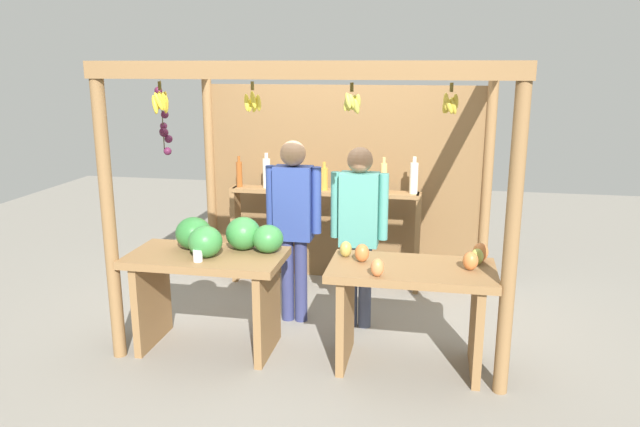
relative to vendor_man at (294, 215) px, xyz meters
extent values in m
plane|color=gray|center=(0.25, 0.13, -0.96)|extent=(12.00, 12.00, 0.00)
cylinder|color=olive|center=(-1.19, -0.92, 0.16)|extent=(0.10, 0.10, 2.24)
cylinder|color=olive|center=(1.68, -0.92, 0.16)|extent=(0.10, 0.10, 2.24)
cylinder|color=olive|center=(-1.19, 1.17, 0.16)|extent=(0.10, 0.10, 2.24)
cylinder|color=olive|center=(1.68, 1.17, 0.16)|extent=(0.10, 0.10, 2.24)
cube|color=olive|center=(0.25, -0.92, 1.22)|extent=(2.97, 0.12, 0.12)
cube|color=olive|center=(-1.19, 0.13, 1.22)|extent=(0.12, 2.19, 0.12)
cube|color=olive|center=(1.68, 0.13, 1.22)|extent=(0.12, 2.19, 0.12)
cube|color=brown|center=(0.25, 1.19, 0.05)|extent=(2.87, 0.04, 2.02)
cylinder|color=brown|center=(-0.76, -0.83, 1.11)|extent=(0.02, 0.02, 0.06)
ellipsoid|color=gold|center=(-0.73, -0.83, 1.00)|extent=(0.04, 0.08, 0.14)
ellipsoid|color=gold|center=(-0.73, -0.81, 0.98)|extent=(0.06, 0.07, 0.14)
ellipsoid|color=gold|center=(-0.75, -0.79, 1.00)|extent=(0.06, 0.04, 0.14)
ellipsoid|color=gold|center=(-0.78, -0.80, 1.00)|extent=(0.08, 0.06, 0.14)
ellipsoid|color=gold|center=(-0.78, -0.82, 1.01)|extent=(0.05, 0.06, 0.14)
ellipsoid|color=gold|center=(-0.79, -0.84, 0.98)|extent=(0.05, 0.07, 0.14)
ellipsoid|color=gold|center=(-0.79, -0.87, 0.98)|extent=(0.07, 0.06, 0.14)
ellipsoid|color=gold|center=(-0.75, -0.87, 1.00)|extent=(0.08, 0.04, 0.14)
ellipsoid|color=gold|center=(-0.74, -0.84, 1.00)|extent=(0.06, 0.07, 0.14)
cylinder|color=brown|center=(-0.11, -0.73, 1.11)|extent=(0.02, 0.02, 0.06)
ellipsoid|color=yellow|center=(-0.07, -0.72, 0.99)|extent=(0.04, 0.07, 0.13)
ellipsoid|color=yellow|center=(-0.10, -0.69, 0.98)|extent=(0.08, 0.05, 0.13)
ellipsoid|color=yellow|center=(-0.13, -0.71, 0.99)|extent=(0.06, 0.07, 0.13)
ellipsoid|color=yellow|center=(-0.15, -0.75, 1.00)|extent=(0.05, 0.06, 0.13)
ellipsoid|color=yellow|center=(-0.10, -0.76, 1.02)|extent=(0.06, 0.05, 0.13)
cylinder|color=brown|center=(0.60, -0.84, 1.11)|extent=(0.02, 0.02, 0.06)
ellipsoid|color=#D1CC4C|center=(0.65, -0.84, 1.02)|extent=(0.04, 0.08, 0.11)
ellipsoid|color=#D1CC4C|center=(0.63, -0.81, 1.00)|extent=(0.05, 0.05, 0.11)
ellipsoid|color=#D1CC4C|center=(0.61, -0.80, 1.01)|extent=(0.05, 0.04, 0.11)
ellipsoid|color=#D1CC4C|center=(0.59, -0.82, 1.00)|extent=(0.05, 0.05, 0.11)
ellipsoid|color=#D1CC4C|center=(0.57, -0.83, 1.00)|extent=(0.05, 0.07, 0.12)
ellipsoid|color=#D1CC4C|center=(0.58, -0.85, 1.02)|extent=(0.05, 0.07, 0.11)
ellipsoid|color=#D1CC4C|center=(0.59, -0.88, 1.03)|extent=(0.06, 0.05, 0.11)
ellipsoid|color=#D1CC4C|center=(0.61, -0.87, 1.02)|extent=(0.07, 0.05, 0.11)
ellipsoid|color=#D1CC4C|center=(0.64, -0.87, 0.99)|extent=(0.06, 0.06, 0.12)
cylinder|color=brown|center=(1.25, -0.74, 1.11)|extent=(0.02, 0.02, 0.06)
ellipsoid|color=gold|center=(1.28, -0.75, 1.02)|extent=(0.04, 0.08, 0.12)
ellipsoid|color=gold|center=(1.27, -0.72, 0.99)|extent=(0.07, 0.07, 0.13)
ellipsoid|color=gold|center=(1.24, -0.70, 0.99)|extent=(0.08, 0.05, 0.12)
ellipsoid|color=gold|center=(1.22, -0.72, 1.00)|extent=(0.05, 0.06, 0.12)
ellipsoid|color=gold|center=(1.22, -0.76, 1.02)|extent=(0.04, 0.05, 0.12)
ellipsoid|color=gold|center=(1.24, -0.78, 1.00)|extent=(0.08, 0.05, 0.12)
ellipsoid|color=gold|center=(1.27, -0.76, 0.99)|extent=(0.07, 0.06, 0.13)
cylinder|color=#4C422D|center=(-0.92, -0.48, 0.87)|extent=(0.01, 0.01, 0.55)
sphere|color=#47142D|center=(-0.94, -0.48, 1.06)|extent=(0.06, 0.06, 0.06)
sphere|color=#47142D|center=(-0.90, -0.49, 1.00)|extent=(0.07, 0.07, 0.07)
sphere|color=#601E42|center=(-0.93, -0.50, 0.95)|extent=(0.07, 0.07, 0.07)
sphere|color=#47142D|center=(-0.90, -0.48, 0.88)|extent=(0.06, 0.06, 0.06)
sphere|color=#601E42|center=(-0.92, -0.46, 0.79)|extent=(0.06, 0.06, 0.06)
sphere|color=#47142D|center=(-0.92, -0.47, 0.74)|extent=(0.07, 0.07, 0.07)
sphere|color=#47142D|center=(-0.92, -0.49, 0.75)|extent=(0.06, 0.06, 0.06)
sphere|color=#511938|center=(-0.89, -0.45, 0.69)|extent=(0.06, 0.06, 0.06)
sphere|color=#511938|center=(-0.89, -0.48, 0.60)|extent=(0.06, 0.06, 0.06)
cube|color=olive|center=(-0.54, -0.66, -0.20)|extent=(1.21, 0.64, 0.06)
cube|color=olive|center=(-1.03, -0.66, -0.60)|extent=(0.06, 0.58, 0.73)
cube|color=olive|center=(-0.06, -0.66, -0.60)|extent=(0.06, 0.58, 0.73)
ellipsoid|color=#38843D|center=(-0.52, -0.72, -0.05)|extent=(0.34, 0.34, 0.24)
ellipsoid|color=#38843D|center=(-0.30, -0.48, -0.04)|extent=(0.33, 0.33, 0.26)
ellipsoid|color=#2D7533|center=(-0.69, -0.54, -0.04)|extent=(0.37, 0.37, 0.26)
ellipsoid|color=#38843D|center=(-0.08, -0.52, -0.06)|extent=(0.26, 0.26, 0.22)
cylinder|color=white|center=(-0.54, -0.84, -0.13)|extent=(0.07, 0.07, 0.09)
cube|color=olive|center=(1.04, -0.66, -0.20)|extent=(1.21, 0.64, 0.06)
cube|color=olive|center=(0.55, -0.66, -0.60)|extent=(0.06, 0.58, 0.73)
cube|color=olive|center=(1.52, -0.66, -0.60)|extent=(0.06, 0.58, 0.73)
ellipsoid|color=#A8B24C|center=(1.50, -0.52, -0.11)|extent=(0.13, 0.13, 0.12)
ellipsoid|color=#E07F47|center=(0.81, -0.91, -0.11)|extent=(0.13, 0.13, 0.13)
ellipsoid|color=#CC7038|center=(1.45, -0.65, -0.10)|extent=(0.15, 0.15, 0.14)
ellipsoid|color=#CC7038|center=(1.53, -0.42, -0.10)|extent=(0.15, 0.15, 0.14)
ellipsoid|color=#B79E47|center=(0.53, -0.52, -0.11)|extent=(0.10, 0.10, 0.12)
ellipsoid|color=#CC7038|center=(0.66, -0.61, -0.10)|extent=(0.15, 0.15, 0.14)
cube|color=olive|center=(-0.83, 0.91, -0.46)|extent=(0.05, 0.20, 1.00)
cube|color=olive|center=(1.03, 0.91, -0.46)|extent=(0.05, 0.20, 1.00)
cube|color=olive|center=(0.10, 0.91, 0.02)|extent=(1.87, 0.22, 0.04)
cylinder|color=#994C1E|center=(-0.78, 0.91, 0.17)|extent=(0.06, 0.06, 0.26)
cylinder|color=#994C1E|center=(-0.78, 0.91, 0.33)|extent=(0.03, 0.03, 0.06)
cylinder|color=silver|center=(-0.49, 0.91, 0.19)|extent=(0.08, 0.08, 0.29)
cylinder|color=silver|center=(-0.49, 0.91, 0.37)|extent=(0.03, 0.03, 0.06)
cylinder|color=silver|center=(-0.19, 0.91, 0.19)|extent=(0.07, 0.07, 0.29)
cylinder|color=silver|center=(-0.19, 0.91, 0.36)|extent=(0.03, 0.03, 0.06)
cylinder|color=gold|center=(0.10, 0.91, 0.15)|extent=(0.07, 0.07, 0.22)
cylinder|color=gold|center=(0.10, 0.91, 0.29)|extent=(0.03, 0.03, 0.06)
cylinder|color=#994C1E|center=(0.40, 0.91, 0.16)|extent=(0.07, 0.07, 0.23)
cylinder|color=#994C1E|center=(0.40, 0.91, 0.30)|extent=(0.03, 0.03, 0.06)
cylinder|color=#D8B266|center=(0.69, 0.91, 0.18)|extent=(0.07, 0.07, 0.29)
cylinder|color=#D8B266|center=(0.69, 0.91, 0.36)|extent=(0.03, 0.03, 0.06)
cylinder|color=silver|center=(0.98, 0.91, 0.19)|extent=(0.08, 0.08, 0.30)
cylinder|color=silver|center=(0.98, 0.91, 0.37)|extent=(0.04, 0.04, 0.06)
cylinder|color=navy|center=(-0.06, 0.00, -0.58)|extent=(0.11, 0.11, 0.75)
cylinder|color=navy|center=(0.06, 0.00, -0.58)|extent=(0.11, 0.11, 0.75)
cube|color=#2D428C|center=(0.00, 0.00, 0.11)|extent=(0.32, 0.19, 0.63)
cylinder|color=#2D428C|center=(-0.20, 0.00, 0.14)|extent=(0.08, 0.08, 0.57)
cylinder|color=#2D428C|center=(0.20, 0.00, 0.14)|extent=(0.08, 0.08, 0.57)
sphere|color=tan|center=(0.00, 0.00, 0.53)|extent=(0.22, 0.22, 0.22)
cylinder|color=#434B66|center=(0.51, -0.02, -0.59)|extent=(0.11, 0.11, 0.73)
cylinder|color=#434B66|center=(0.63, -0.02, -0.59)|extent=(0.11, 0.11, 0.73)
cube|color=teal|center=(0.57, -0.02, 0.08)|extent=(0.32, 0.19, 0.62)
cylinder|color=teal|center=(0.37, -0.02, 0.11)|extent=(0.08, 0.08, 0.56)
cylinder|color=teal|center=(0.77, -0.02, 0.11)|extent=(0.08, 0.08, 0.56)
sphere|color=#997051|center=(0.57, -0.02, 0.50)|extent=(0.21, 0.21, 0.21)
camera|label=1|loc=(1.16, -4.87, 1.26)|focal=33.89mm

